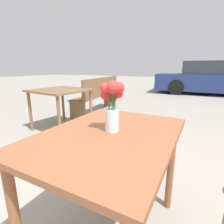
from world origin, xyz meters
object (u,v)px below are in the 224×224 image
Objects in this scene: table_front at (110,150)px; bench_middle at (99,94)px; flower_vase at (112,106)px; parked_car at (215,79)px; table_back at (60,95)px.

bench_middle is (-1.68, 2.68, -0.14)m from table_front.
flower_vase is 7.50m from parked_car.
parked_car is (0.93, 7.46, 0.02)m from table_front.
table_back is 0.21× the size of parked_car.
table_back is (-1.71, 1.44, -0.00)m from table_front.
table_back is (-1.72, 1.42, -0.25)m from flower_vase.
flower_vase is 3.17m from bench_middle.
parked_car is at bearing 82.88° from table_front.
parked_car is at bearing 82.86° from flower_vase.
table_front is 1.01× the size of table_back.
bench_middle reaches higher than table_back.
bench_middle is 0.40× the size of parked_car.
table_back is at bearing -113.73° from parked_car.
table_front is 2.24m from table_back.
bench_middle is 1.90× the size of table_back.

